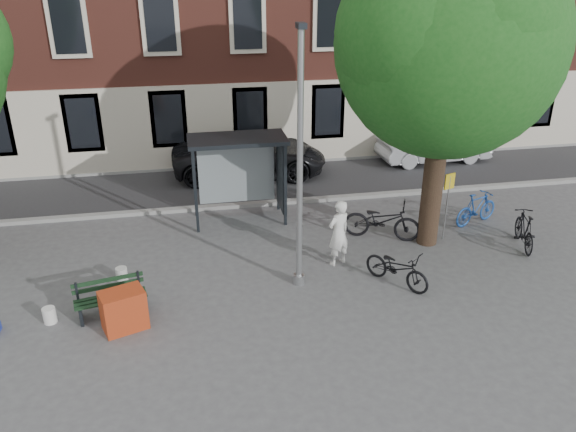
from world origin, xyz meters
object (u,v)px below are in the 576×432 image
(lamppost, at_px, (300,177))
(bike_b, at_px, (477,208))
(painter, at_px, (339,233))
(bus_shelter, at_px, (251,159))
(bike_c, at_px, (397,268))
(bike_d, at_px, (525,230))
(notice_sign, at_px, (448,192))
(bench, at_px, (111,299))
(car_dark, at_px, (249,155))
(bike_a, at_px, (382,220))
(red_stand, at_px, (124,310))
(car_silver, at_px, (434,144))

(lamppost, distance_m, bike_b, 6.81)
(painter, distance_m, bike_b, 5.03)
(bus_shelter, relative_size, bike_c, 1.61)
(bike_d, bearing_deg, bus_shelter, -7.91)
(lamppost, height_order, notice_sign, lamppost)
(bench, bearing_deg, bike_c, -12.19)
(bench, distance_m, bike_c, 6.72)
(bench, relative_size, car_dark, 0.29)
(lamppost, height_order, bike_a, lamppost)
(bike_b, height_order, red_stand, bike_b)
(car_silver, bearing_deg, painter, 138.15)
(notice_sign, bearing_deg, red_stand, 179.08)
(car_silver, relative_size, red_stand, 4.86)
(bus_shelter, height_order, red_stand, bus_shelter)
(notice_sign, bearing_deg, car_dark, 108.19)
(bike_d, height_order, car_dark, car_dark)
(bench, relative_size, bike_a, 0.75)
(bike_a, height_order, bike_d, bike_a)
(bike_c, relative_size, car_dark, 0.32)
(bus_shelter, relative_size, bike_a, 1.33)
(bike_a, bearing_deg, bus_shelter, 82.81)
(bike_b, bearing_deg, bike_d, 177.44)
(bus_shelter, distance_m, bike_b, 6.92)
(bike_c, height_order, car_silver, car_silver)
(bus_shelter, height_order, notice_sign, bus_shelter)
(bike_d, relative_size, red_stand, 1.90)
(lamppost, bearing_deg, red_stand, -164.81)
(bike_c, bearing_deg, painter, 95.11)
(bike_a, relative_size, bike_b, 1.29)
(bike_a, xyz_separation_m, bike_d, (3.68, -1.23, -0.05))
(bus_shelter, distance_m, bike_d, 7.98)
(red_stand, bearing_deg, lamppost, 15.19)
(bus_shelter, distance_m, car_dark, 4.05)
(lamppost, xyz_separation_m, bike_b, (5.95, 2.41, -2.28))
(bike_b, xyz_separation_m, bike_d, (0.55, -1.65, 0.01))
(bench, bearing_deg, notice_sign, 1.20)
(bench, xyz_separation_m, bike_c, (6.72, -0.03, 0.10))
(car_silver, height_order, notice_sign, notice_sign)
(lamppost, xyz_separation_m, bench, (-4.39, -0.47, -2.42))
(notice_sign, bearing_deg, bike_d, -42.22)
(bike_c, height_order, car_dark, car_dark)
(lamppost, bearing_deg, bike_b, 22.03)
(bus_shelter, height_order, car_silver, bus_shelter)
(bus_shelter, bearing_deg, red_stand, -123.52)
(bus_shelter, bearing_deg, bike_c, -57.50)
(car_silver, distance_m, red_stand, 14.50)
(bus_shelter, height_order, bench, bus_shelter)
(bench, height_order, red_stand, red_stand)
(painter, xyz_separation_m, red_stand, (-5.26, -1.89, -0.44))
(bus_shelter, distance_m, bench, 6.14)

